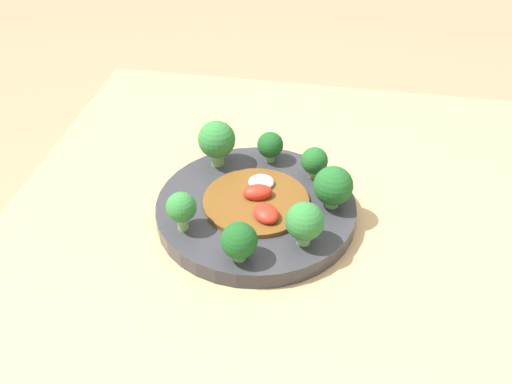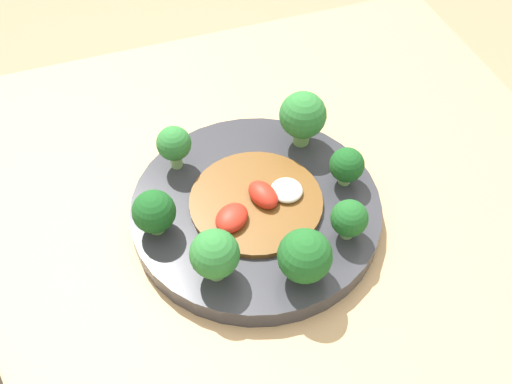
# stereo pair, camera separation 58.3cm
# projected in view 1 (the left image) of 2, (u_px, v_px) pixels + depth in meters

# --- Properties ---
(plate) EXTENTS (0.28, 0.28, 0.02)m
(plate) POSITION_uv_depth(u_px,v_px,m) (256.00, 210.00, 0.85)
(plate) COLOR #333338
(plate) RESTS_ON table
(broccoli_west) EXTENTS (0.05, 0.05, 0.05)m
(broccoli_west) POSITION_uv_depth(u_px,v_px,m) (239.00, 241.00, 0.74)
(broccoli_west) COLOR #7AAD5B
(broccoli_west) RESTS_ON plate
(broccoli_south) EXTENTS (0.06, 0.06, 0.06)m
(broccoli_south) POSITION_uv_depth(u_px,v_px,m) (333.00, 186.00, 0.82)
(broccoli_south) COLOR #7AAD5B
(broccoli_south) RESTS_ON plate
(broccoli_northeast) EXTENTS (0.06, 0.06, 0.07)m
(broccoli_northeast) POSITION_uv_depth(u_px,v_px,m) (217.00, 140.00, 0.90)
(broccoli_northeast) COLOR #7AAD5B
(broccoli_northeast) RESTS_ON plate
(broccoli_east) EXTENTS (0.04, 0.04, 0.05)m
(broccoli_east) POSITION_uv_depth(u_px,v_px,m) (270.00, 145.00, 0.91)
(broccoli_east) COLOR #89B76B
(broccoli_east) RESTS_ON plate
(broccoli_northwest) EXTENTS (0.04, 0.04, 0.06)m
(broccoli_northwest) POSITION_uv_depth(u_px,v_px,m) (181.00, 208.00, 0.78)
(broccoli_northwest) COLOR #89B76B
(broccoli_northwest) RESTS_ON plate
(broccoli_southwest) EXTENTS (0.05, 0.05, 0.06)m
(broccoli_southwest) POSITION_uv_depth(u_px,v_px,m) (305.00, 222.00, 0.76)
(broccoli_southwest) COLOR #89B76B
(broccoli_southwest) RESTS_ON plate
(broccoli_southeast) EXTENTS (0.04, 0.04, 0.05)m
(broccoli_southeast) POSITION_uv_depth(u_px,v_px,m) (314.00, 161.00, 0.88)
(broccoli_southeast) COLOR #89B76B
(broccoli_southeast) RESTS_ON plate
(stirfry_center) EXTENTS (0.15, 0.15, 0.02)m
(stirfry_center) POSITION_uv_depth(u_px,v_px,m) (258.00, 200.00, 0.84)
(stirfry_center) COLOR brown
(stirfry_center) RESTS_ON plate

